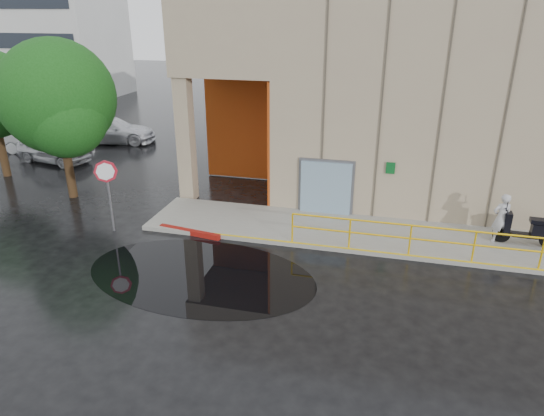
# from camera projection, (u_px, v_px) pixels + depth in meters

# --- Properties ---
(ground) EXTENTS (120.00, 120.00, 0.00)m
(ground) POSITION_uv_depth(u_px,v_px,m) (286.00, 297.00, 13.45)
(ground) COLOR black
(ground) RESTS_ON ground
(sidewalk) EXTENTS (20.00, 3.00, 0.15)m
(sidewalk) POSITION_uv_depth(u_px,v_px,m) (429.00, 240.00, 16.56)
(sidewalk) COLOR gray
(sidewalk) RESTS_ON ground
(building) EXTENTS (20.00, 10.17, 8.00)m
(building) POSITION_uv_depth(u_px,v_px,m) (461.00, 90.00, 20.55)
(building) COLOR gray
(building) RESTS_ON ground
(guardrail) EXTENTS (9.56, 0.06, 1.03)m
(guardrail) POSITION_uv_depth(u_px,v_px,m) (442.00, 242.00, 15.06)
(guardrail) COLOR yellow
(guardrail) RESTS_ON sidewalk
(distant_building) EXTENTS (12.00, 8.08, 15.00)m
(distant_building) POSITION_uv_depth(u_px,v_px,m) (42.00, 7.00, 41.98)
(distant_building) COLOR silver
(distant_building) RESTS_ON ground
(person) EXTENTS (0.72, 0.58, 1.71)m
(person) POSITION_uv_depth(u_px,v_px,m) (501.00, 218.00, 15.98)
(person) COLOR #AEAFB3
(person) RESTS_ON sidewalk
(scooter) EXTENTS (2.01, 0.73, 1.54)m
(scooter) POSITION_uv_depth(u_px,v_px,m) (529.00, 220.00, 15.76)
(scooter) COLOR black
(scooter) RESTS_ON sidewalk
(stop_sign) EXTENTS (0.72, 0.41, 2.65)m
(stop_sign) POSITION_uv_depth(u_px,v_px,m) (107.00, 180.00, 16.70)
(stop_sign) COLOR slate
(stop_sign) RESTS_ON ground
(red_curb) EXTENTS (2.40, 0.54, 0.18)m
(red_curb) POSITION_uv_depth(u_px,v_px,m) (190.00, 232.00, 17.14)
(red_curb) COLOR maroon
(red_curb) RESTS_ON ground
(puddle) EXTENTS (7.45, 4.93, 0.01)m
(puddle) POSITION_uv_depth(u_px,v_px,m) (200.00, 274.00, 14.58)
(puddle) COLOR black
(puddle) RESTS_ON ground
(car_a) EXTENTS (4.25, 2.31, 1.37)m
(car_a) POSITION_uv_depth(u_px,v_px,m) (53.00, 149.00, 25.03)
(car_a) COLOR #A9ABB0
(car_a) RESTS_ON ground
(car_b) EXTENTS (4.43, 2.52, 1.38)m
(car_b) POSITION_uv_depth(u_px,v_px,m) (39.00, 139.00, 26.99)
(car_b) COLOR silver
(car_b) RESTS_ON ground
(car_c) EXTENTS (5.48, 3.23, 1.49)m
(car_c) POSITION_uv_depth(u_px,v_px,m) (111.00, 130.00, 28.64)
(car_c) COLOR silver
(car_c) RESTS_ON ground
(tree_near) EXTENTS (4.52, 4.52, 6.46)m
(tree_near) POSITION_uv_depth(u_px,v_px,m) (59.00, 102.00, 18.94)
(tree_near) COLOR black
(tree_near) RESTS_ON ground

